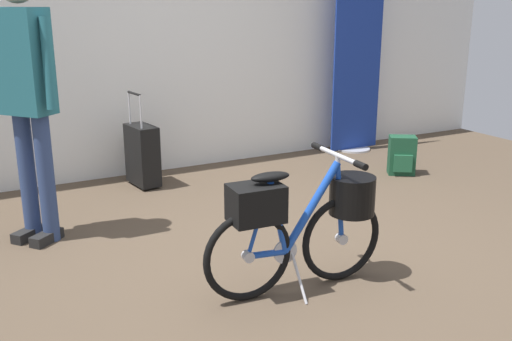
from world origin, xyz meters
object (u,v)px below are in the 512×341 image
Objects in this scene: floor_banner_stand at (357,70)px; backpack_on_floor at (402,156)px; rolling_suitcase at (142,154)px; folding_bike_foreground at (305,219)px; visitor_near_wall at (27,87)px.

backpack_on_floor is (-0.19, -0.97, -0.68)m from floor_banner_stand.
rolling_suitcase is at bearing 160.15° from backpack_on_floor.
rolling_suitcase reaches higher than backpack_on_floor.
rolling_suitcase is (-0.19, 2.29, -0.13)m from folding_bike_foreground.
floor_banner_stand is 2.50m from rolling_suitcase.
rolling_suitcase is at bearing 94.83° from folding_bike_foreground.
floor_banner_stand reaches higher than backpack_on_floor.
backpack_on_floor is at bearing 0.29° from visitor_near_wall.
folding_bike_foreground is at bearing -50.99° from visitor_near_wall.
visitor_near_wall reaches higher than backpack_on_floor.
rolling_suitcase reaches higher than folding_bike_foreground.
rolling_suitcase is at bearing 39.86° from visitor_near_wall.
backpack_on_floor is at bearing -100.90° from floor_banner_stand.
visitor_near_wall is at bearing -140.14° from rolling_suitcase.
visitor_near_wall is at bearing 129.01° from folding_bike_foreground.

